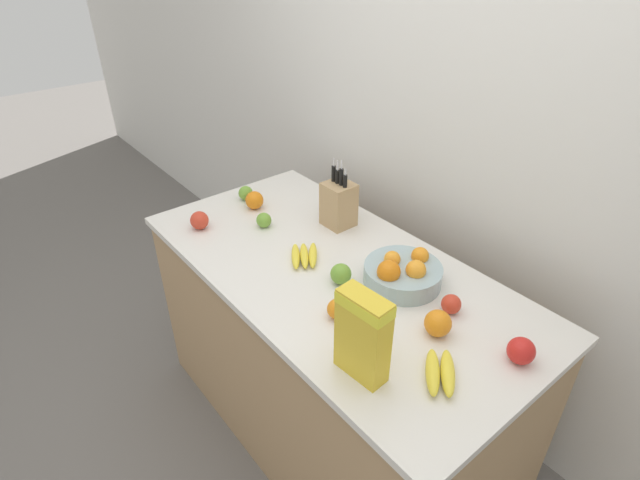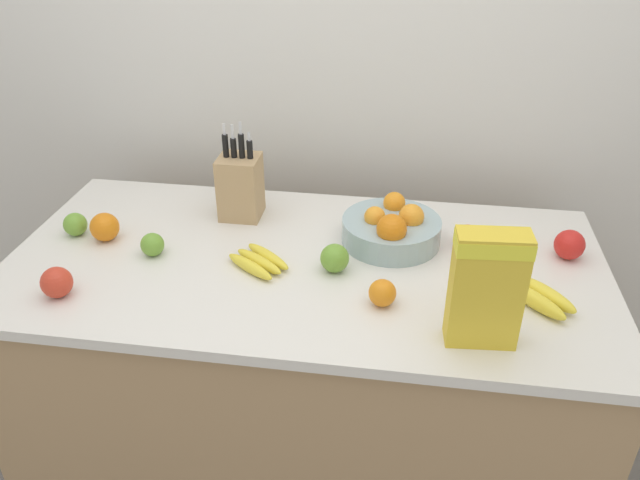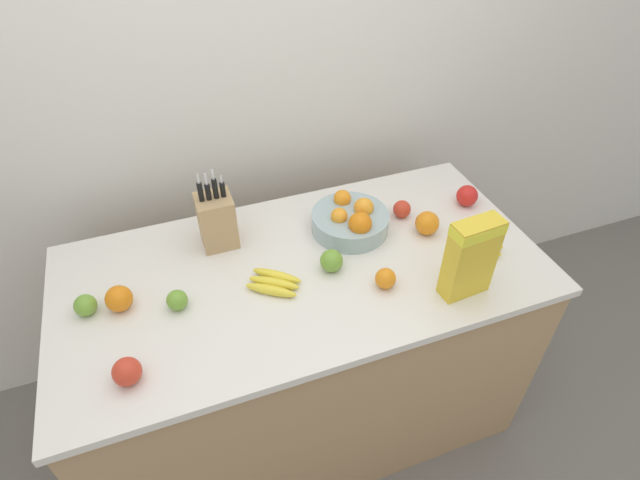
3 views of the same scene
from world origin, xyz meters
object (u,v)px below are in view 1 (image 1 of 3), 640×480
fruit_bowl (403,273)px  apple_rightmost (341,274)px  apple_front (246,193)px  apple_rear (451,304)px  orange_by_cereal (254,200)px  apple_leftmost (264,220)px  banana_bunch_left (440,372)px  apple_middle (521,351)px  orange_back_center (438,323)px  orange_front_left (337,309)px  banana_bunch_right (304,256)px  apple_by_knife_block (199,220)px  cereal_box (363,333)px  knife_block (339,204)px

fruit_bowl → apple_rightmost: bearing=-129.7°
apple_front → apple_rear: (1.14, 0.10, -0.00)m
orange_by_cereal → apple_leftmost: bearing=-19.7°
banana_bunch_left → orange_by_cereal: 1.21m
apple_rightmost → apple_middle: 0.65m
apple_leftmost → orange_back_center: 0.91m
apple_middle → orange_front_left: 0.58m
banana_bunch_right → apple_by_knife_block: size_ratio=2.44×
fruit_bowl → banana_bunch_right: fruit_bowl is taller
apple_front → apple_by_knife_block: (0.10, -0.30, 0.01)m
orange_front_left → orange_back_center: size_ratio=0.78×
cereal_box → fruit_bowl: size_ratio=0.99×
banana_bunch_right → apple_by_knife_block: 0.51m
apple_rear → apple_middle: 0.28m
apple_rear → orange_front_left: (-0.22, -0.32, 0.00)m
cereal_box → orange_front_left: (-0.23, 0.10, -0.12)m
cereal_box → orange_by_cereal: (-1.04, 0.30, -0.11)m
banana_bunch_left → orange_front_left: (-0.39, -0.06, 0.01)m
apple_rightmost → apple_middle: (0.63, 0.16, 0.00)m
knife_block → orange_by_cereal: bearing=-149.8°
apple_rear → banana_bunch_left: bearing=-57.0°
fruit_bowl → apple_leftmost: size_ratio=4.31×
knife_block → orange_by_cereal: knife_block is taller
apple_rear → apple_by_knife_block: (-1.03, -0.40, 0.01)m
apple_middle → apple_by_knife_block: 1.36m
banana_bunch_right → apple_front: apple_front is taller
apple_rear → orange_by_cereal: size_ratio=0.81×
cereal_box → orange_front_left: 0.28m
apple_leftmost → apple_by_knife_block: bearing=-126.2°
orange_back_center → knife_block: bearing=164.0°
fruit_bowl → apple_rear: size_ratio=4.19×
fruit_bowl → banana_bunch_right: (-0.35, -0.18, -0.03)m
cereal_box → apple_leftmost: (-0.88, 0.24, -0.12)m
banana_bunch_left → orange_back_center: (-0.13, 0.14, 0.02)m
cereal_box → apple_rear: size_ratio=4.16×
apple_rightmost → apple_front: apple_rightmost is taller
knife_block → apple_rear: 0.69m
fruit_bowl → orange_back_center: size_ratio=3.23×
banana_bunch_right → apple_by_knife_block: bearing=-156.2°
apple_leftmost → apple_by_knife_block: size_ratio=0.83×
banana_bunch_left → orange_back_center: size_ratio=2.20×
apple_front → apple_middle: bearing=3.4°
apple_rightmost → apple_middle: bearing=14.3°
banana_bunch_right → apple_middle: (0.84, 0.17, 0.03)m
banana_bunch_right → apple_front: bearing=171.2°
banana_bunch_right → fruit_bowl: bearing=27.7°
cereal_box → apple_by_knife_block: cereal_box is taller
fruit_bowl → orange_back_center: (0.26, -0.11, -0.00)m
knife_block → apple_front: 0.50m
apple_leftmost → orange_back_center: size_ratio=0.75×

